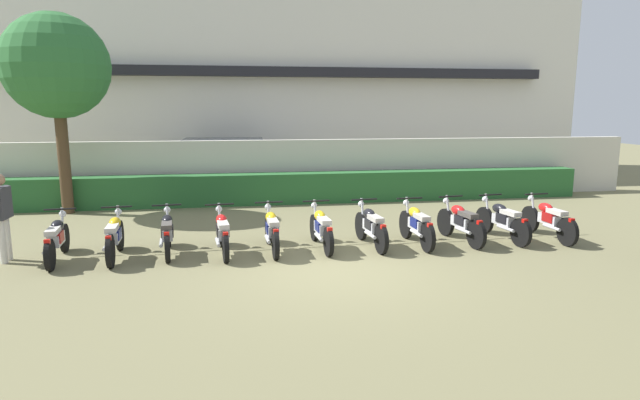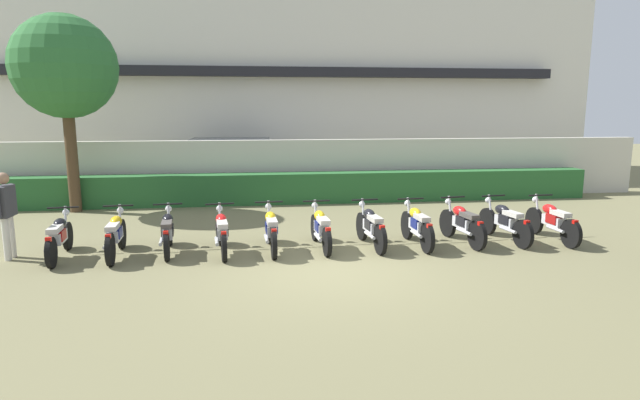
{
  "view_description": "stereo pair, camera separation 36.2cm",
  "coord_description": "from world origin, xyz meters",
  "px_view_note": "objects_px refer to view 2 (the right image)",
  "views": [
    {
      "loc": [
        -1.79,
        -9.19,
        2.98
      ],
      "look_at": [
        0.0,
        1.79,
        1.0
      ],
      "focal_mm": 29.43,
      "sensor_mm": 36.0,
      "label": 1
    },
    {
      "loc": [
        -1.43,
        -9.24,
        2.98
      ],
      "look_at": [
        0.0,
        1.79,
        1.0
      ],
      "focal_mm": 29.43,
      "sensor_mm": 36.0,
      "label": 2
    }
  ],
  "objects_px": {
    "motorcycle_in_row_3": "(222,232)",
    "tree_near_inspector": "(64,68)",
    "motorcycle_in_row_10": "(552,221)",
    "motorcycle_in_row_1": "(116,235)",
    "motorcycle_in_row_4": "(271,229)",
    "parked_car": "(236,165)",
    "motorcycle_in_row_2": "(168,232)",
    "motorcycle_in_row_7": "(417,225)",
    "inspector_person": "(6,208)",
    "motorcycle_in_row_0": "(59,237)",
    "motorcycle_in_row_9": "(505,221)",
    "motorcycle_in_row_8": "(462,223)",
    "motorcycle_in_row_5": "(321,228)",
    "motorcycle_in_row_6": "(371,226)"
  },
  "relations": [
    {
      "from": "motorcycle_in_row_1",
      "to": "motorcycle_in_row_4",
      "type": "xyz_separation_m",
      "value": [
        3.11,
        0.05,
        -0.0
      ]
    },
    {
      "from": "motorcycle_in_row_10",
      "to": "motorcycle_in_row_1",
      "type": "bearing_deg",
      "value": 87.18
    },
    {
      "from": "motorcycle_in_row_4",
      "to": "motorcycle_in_row_9",
      "type": "relative_size",
      "value": 0.98
    },
    {
      "from": "motorcycle_in_row_2",
      "to": "motorcycle_in_row_0",
      "type": "bearing_deg",
      "value": 88.05
    },
    {
      "from": "motorcycle_in_row_6",
      "to": "motorcycle_in_row_9",
      "type": "xyz_separation_m",
      "value": [
        3.08,
        0.09,
        0.0
      ]
    },
    {
      "from": "motorcycle_in_row_3",
      "to": "motorcycle_in_row_9",
      "type": "bearing_deg",
      "value": -94.83
    },
    {
      "from": "motorcycle_in_row_3",
      "to": "inspector_person",
      "type": "distance_m",
      "value": 4.19
    },
    {
      "from": "motorcycle_in_row_7",
      "to": "motorcycle_in_row_1",
      "type": "bearing_deg",
      "value": 87.68
    },
    {
      "from": "tree_near_inspector",
      "to": "motorcycle_in_row_1",
      "type": "relative_size",
      "value": 2.87
    },
    {
      "from": "motorcycle_in_row_0",
      "to": "motorcycle_in_row_9",
      "type": "relative_size",
      "value": 0.99
    },
    {
      "from": "parked_car",
      "to": "motorcycle_in_row_7",
      "type": "relative_size",
      "value": 2.44
    },
    {
      "from": "motorcycle_in_row_2",
      "to": "motorcycle_in_row_7",
      "type": "relative_size",
      "value": 0.97
    },
    {
      "from": "motorcycle_in_row_3",
      "to": "motorcycle_in_row_5",
      "type": "distance_m",
      "value": 2.07
    },
    {
      "from": "motorcycle_in_row_1",
      "to": "inspector_person",
      "type": "height_order",
      "value": "inspector_person"
    },
    {
      "from": "motorcycle_in_row_3",
      "to": "motorcycle_in_row_6",
      "type": "relative_size",
      "value": 1.01
    },
    {
      "from": "motorcycle_in_row_9",
      "to": "motorcycle_in_row_6",
      "type": "bearing_deg",
      "value": 83.79
    },
    {
      "from": "motorcycle_in_row_0",
      "to": "motorcycle_in_row_8",
      "type": "bearing_deg",
      "value": -95.18
    },
    {
      "from": "motorcycle_in_row_6",
      "to": "motorcycle_in_row_10",
      "type": "bearing_deg",
      "value": -95.44
    },
    {
      "from": "parked_car",
      "to": "motorcycle_in_row_7",
      "type": "distance_m",
      "value": 8.97
    },
    {
      "from": "motorcycle_in_row_2",
      "to": "motorcycle_in_row_5",
      "type": "height_order",
      "value": "motorcycle_in_row_2"
    },
    {
      "from": "motorcycle_in_row_3",
      "to": "motorcycle_in_row_10",
      "type": "xyz_separation_m",
      "value": [
        7.31,
        0.08,
        0.01
      ]
    },
    {
      "from": "motorcycle_in_row_0",
      "to": "motorcycle_in_row_3",
      "type": "bearing_deg",
      "value": -96.11
    },
    {
      "from": "motorcycle_in_row_9",
      "to": "motorcycle_in_row_10",
      "type": "bearing_deg",
      "value": -102.3
    },
    {
      "from": "motorcycle_in_row_0",
      "to": "motorcycle_in_row_6",
      "type": "xyz_separation_m",
      "value": [
        6.32,
        0.06,
        0.01
      ]
    },
    {
      "from": "motorcycle_in_row_3",
      "to": "tree_near_inspector",
      "type": "bearing_deg",
      "value": 35.39
    },
    {
      "from": "motorcycle_in_row_2",
      "to": "motorcycle_in_row_5",
      "type": "xyz_separation_m",
      "value": [
        3.17,
        -0.04,
        -0.0
      ]
    },
    {
      "from": "motorcycle_in_row_3",
      "to": "motorcycle_in_row_6",
      "type": "bearing_deg",
      "value": -95.01
    },
    {
      "from": "motorcycle_in_row_0",
      "to": "motorcycle_in_row_9",
      "type": "bearing_deg",
      "value": -94.94
    },
    {
      "from": "motorcycle_in_row_4",
      "to": "parked_car",
      "type": "bearing_deg",
      "value": 4.2
    },
    {
      "from": "motorcycle_in_row_3",
      "to": "inspector_person",
      "type": "relative_size",
      "value": 1.09
    },
    {
      "from": "motorcycle_in_row_0",
      "to": "motorcycle_in_row_5",
      "type": "relative_size",
      "value": 1.01
    },
    {
      "from": "motorcycle_in_row_5",
      "to": "inspector_person",
      "type": "distance_m",
      "value": 6.24
    },
    {
      "from": "parked_car",
      "to": "motorcycle_in_row_4",
      "type": "xyz_separation_m",
      "value": [
        0.94,
        -7.97,
        -0.48
      ]
    },
    {
      "from": "inspector_person",
      "to": "motorcycle_in_row_6",
      "type": "bearing_deg",
      "value": -0.26
    },
    {
      "from": "motorcycle_in_row_7",
      "to": "motorcycle_in_row_10",
      "type": "bearing_deg",
      "value": -91.9
    },
    {
      "from": "tree_near_inspector",
      "to": "motorcycle_in_row_7",
      "type": "relative_size",
      "value": 2.93
    },
    {
      "from": "motorcycle_in_row_0",
      "to": "inspector_person",
      "type": "height_order",
      "value": "inspector_person"
    },
    {
      "from": "motorcycle_in_row_0",
      "to": "motorcycle_in_row_4",
      "type": "distance_m",
      "value": 4.19
    },
    {
      "from": "motorcycle_in_row_10",
      "to": "motorcycle_in_row_2",
      "type": "bearing_deg",
      "value": 86.19
    },
    {
      "from": "motorcycle_in_row_0",
      "to": "motorcycle_in_row_5",
      "type": "bearing_deg",
      "value": -94.77
    },
    {
      "from": "motorcycle_in_row_8",
      "to": "motorcycle_in_row_10",
      "type": "distance_m",
      "value": 2.1
    },
    {
      "from": "motorcycle_in_row_7",
      "to": "inspector_person",
      "type": "relative_size",
      "value": 1.08
    },
    {
      "from": "motorcycle_in_row_0",
      "to": "motorcycle_in_row_10",
      "type": "distance_m",
      "value": 10.49
    },
    {
      "from": "motorcycle_in_row_4",
      "to": "motorcycle_in_row_7",
      "type": "distance_m",
      "value": 3.15
    },
    {
      "from": "motorcycle_in_row_8",
      "to": "motorcycle_in_row_3",
      "type": "bearing_deg",
      "value": 83.27
    },
    {
      "from": "motorcycle_in_row_8",
      "to": "inspector_person",
      "type": "xyz_separation_m",
      "value": [
        -9.36,
        -0.01,
        0.57
      ]
    },
    {
      "from": "tree_near_inspector",
      "to": "motorcycle_in_row_2",
      "type": "relative_size",
      "value": 3.02
    },
    {
      "from": "inspector_person",
      "to": "motorcycle_in_row_7",
      "type": "bearing_deg",
      "value": -0.47
    },
    {
      "from": "motorcycle_in_row_4",
      "to": "inspector_person",
      "type": "distance_m",
      "value": 5.19
    },
    {
      "from": "motorcycle_in_row_10",
      "to": "inspector_person",
      "type": "relative_size",
      "value": 1.15
    }
  ]
}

